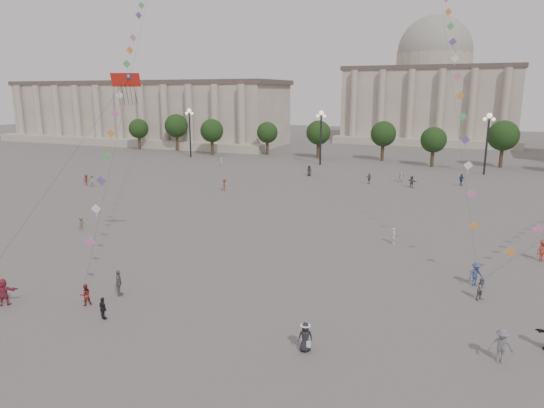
% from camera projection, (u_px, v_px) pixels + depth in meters
% --- Properties ---
extents(ground, '(360.00, 360.00, 0.00)m').
position_uv_depth(ground, '(209.00, 344.00, 27.88)').
color(ground, '#524F4D').
rests_on(ground, ground).
extents(hall_west, '(84.00, 26.22, 17.20)m').
position_uv_depth(hall_west, '(145.00, 112.00, 138.59)').
color(hall_west, '#A19887').
rests_on(hall_west, ground).
extents(hall_central, '(48.30, 34.30, 35.50)m').
position_uv_depth(hall_central, '(431.00, 92.00, 140.75)').
color(hall_central, '#A19887').
rests_on(hall_central, ground).
extents(tree_row, '(137.12, 5.12, 8.00)m').
position_uv_depth(tree_row, '(405.00, 137.00, 96.73)').
color(tree_row, '#3B2B1D').
rests_on(tree_row, ground).
extents(lamp_post_far_west, '(2.00, 0.90, 10.65)m').
position_uv_depth(lamp_post_far_west, '(190.00, 124.00, 106.06)').
color(lamp_post_far_west, '#262628').
rests_on(lamp_post_far_west, ground).
extents(lamp_post_mid_west, '(2.00, 0.90, 10.65)m').
position_uv_depth(lamp_post_mid_west, '(321.00, 128.00, 94.76)').
color(lamp_post_mid_west, '#262628').
rests_on(lamp_post_mid_west, ground).
extents(lamp_post_mid_east, '(2.00, 0.90, 10.65)m').
position_uv_depth(lamp_post_mid_east, '(488.00, 132.00, 83.45)').
color(lamp_post_mid_east, '#262628').
rests_on(lamp_post_mid_east, ground).
extents(person_crowd_0, '(1.08, 1.04, 1.81)m').
position_uv_depth(person_crowd_0, '(461.00, 180.00, 75.00)').
color(person_crowd_0, navy).
rests_on(person_crowd_0, ground).
extents(person_crowd_1, '(1.05, 1.10, 1.78)m').
position_uv_depth(person_crowd_1, '(93.00, 181.00, 74.35)').
color(person_crowd_1, '#B2B2AE').
rests_on(person_crowd_1, ground).
extents(person_crowd_2, '(0.75, 1.17, 1.71)m').
position_uv_depth(person_crowd_2, '(86.00, 180.00, 75.24)').
color(person_crowd_2, maroon).
rests_on(person_crowd_2, ground).
extents(person_crowd_4, '(1.65, 1.05, 1.70)m').
position_uv_depth(person_crowd_4, '(400.00, 177.00, 78.07)').
color(person_crowd_4, silver).
rests_on(person_crowd_4, ground).
extents(person_crowd_6, '(1.26, 0.75, 1.91)m').
position_uv_depth(person_crowd_6, '(502.00, 346.00, 25.82)').
color(person_crowd_6, slate).
rests_on(person_crowd_6, ground).
extents(person_crowd_8, '(1.41, 1.37, 1.93)m').
position_uv_depth(person_crowd_8, '(543.00, 250.00, 41.30)').
color(person_crowd_8, '#A0372B').
rests_on(person_crowd_8, ground).
extents(person_crowd_10, '(0.74, 0.76, 1.76)m').
position_uv_depth(person_crowd_10, '(221.00, 162.00, 94.29)').
color(person_crowd_10, beige).
rests_on(person_crowd_10, ground).
extents(person_crowd_12, '(1.62, 1.47, 1.80)m').
position_uv_depth(person_crowd_12, '(412.00, 182.00, 73.42)').
color(person_crowd_12, '#58575C').
rests_on(person_crowd_12, ground).
extents(person_crowd_13, '(0.55, 0.66, 1.57)m').
position_uv_depth(person_crowd_13, '(394.00, 236.00, 46.14)').
color(person_crowd_13, silver).
rests_on(person_crowd_13, ground).
extents(person_crowd_16, '(1.09, 0.70, 1.73)m').
position_uv_depth(person_crowd_16, '(369.00, 178.00, 76.38)').
color(person_crowd_16, slate).
rests_on(person_crowd_16, ground).
extents(person_crowd_17, '(1.07, 1.30, 1.75)m').
position_uv_depth(person_crowd_17, '(225.00, 185.00, 71.03)').
color(person_crowd_17, maroon).
rests_on(person_crowd_17, ground).
extents(person_crowd_19, '(0.93, 0.63, 1.83)m').
position_uv_depth(person_crowd_19, '(309.00, 171.00, 83.45)').
color(person_crowd_19, '#222327').
rests_on(person_crowd_19, ground).
extents(person_crowd_20, '(0.58, 0.98, 1.50)m').
position_uv_depth(person_crowd_20, '(81.00, 223.00, 50.67)').
color(person_crowd_20, '#786953').
rests_on(person_crowd_20, ground).
extents(tourist_1, '(0.94, 0.66, 1.48)m').
position_uv_depth(tourist_1, '(103.00, 308.00, 30.76)').
color(tourist_1, black).
rests_on(tourist_1, ground).
extents(tourist_2, '(1.75, 1.49, 1.90)m').
position_uv_depth(tourist_2, '(4.00, 292.00, 32.75)').
color(tourist_2, '#9A2A43').
rests_on(tourist_2, ground).
extents(tourist_3, '(0.96, 1.19, 1.89)m').
position_uv_depth(tourist_3, '(119.00, 283.00, 34.33)').
color(tourist_3, slate).
rests_on(tourist_3, ground).
extents(kite_flyer_0, '(0.89, 0.93, 1.51)m').
position_uv_depth(kite_flyer_0, '(86.00, 295.00, 32.79)').
color(kite_flyer_0, maroon).
rests_on(kite_flyer_0, ground).
extents(kite_flyer_1, '(1.33, 1.28, 1.82)m').
position_uv_depth(kite_flyer_1, '(476.00, 274.00, 36.06)').
color(kite_flyer_1, '#364A79').
rests_on(kite_flyer_1, ground).
extents(kite_flyer_2, '(0.97, 0.98, 1.60)m').
position_uv_depth(kite_flyer_2, '(482.00, 289.00, 33.63)').
color(kite_flyer_2, slate).
rests_on(kite_flyer_2, ground).
extents(hat_person, '(0.99, 0.88, 1.70)m').
position_uv_depth(hat_person, '(305.00, 337.00, 26.90)').
color(hat_person, black).
rests_on(hat_person, ground).
extents(dragon_kite, '(2.22, 9.64, 22.45)m').
position_uv_depth(dragon_kite, '(125.00, 91.00, 37.13)').
color(dragon_kite, red).
rests_on(dragon_kite, ground).
extents(kite_train_west, '(23.10, 43.47, 62.44)m').
position_uv_depth(kite_train_west, '(139.00, 21.00, 53.56)').
color(kite_train_west, '#3F3F3F').
rests_on(kite_train_west, ground).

